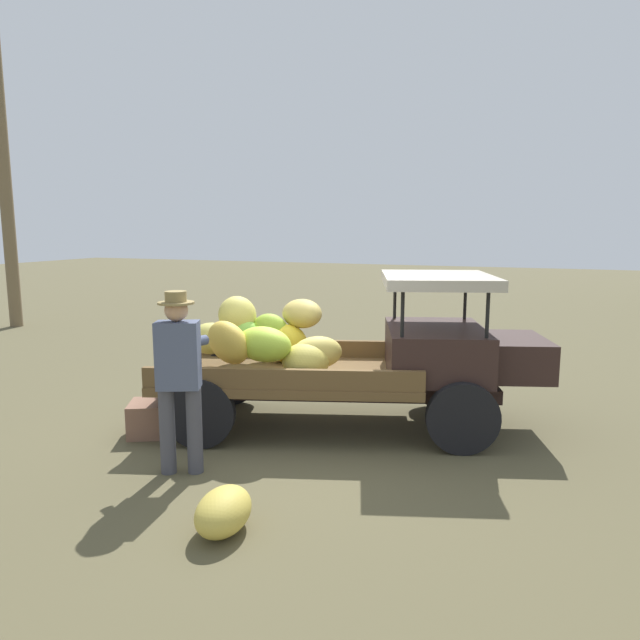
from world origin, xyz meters
TOP-DOWN VIEW (x-y plane):
  - ground_plane at (0.00, 0.00)m, footprint 60.00×60.00m
  - truck at (0.39, 0.43)m, footprint 4.66×2.79m
  - farmer at (-0.78, -1.46)m, footprint 0.56×0.53m
  - wooden_crate at (-1.72, -0.69)m, footprint 0.65×0.64m
  - loose_banana_bunch at (0.18, -2.31)m, footprint 0.50×0.68m

SIDE VIEW (x-z plane):
  - ground_plane at x=0.00m, z-range 0.00..0.00m
  - loose_banana_bunch at x=0.18m, z-range -0.01..0.35m
  - wooden_crate at x=-1.72m, z-range 0.00..0.38m
  - truck at x=0.39m, z-range -0.04..1.79m
  - farmer at x=-0.78m, z-range 0.12..1.90m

